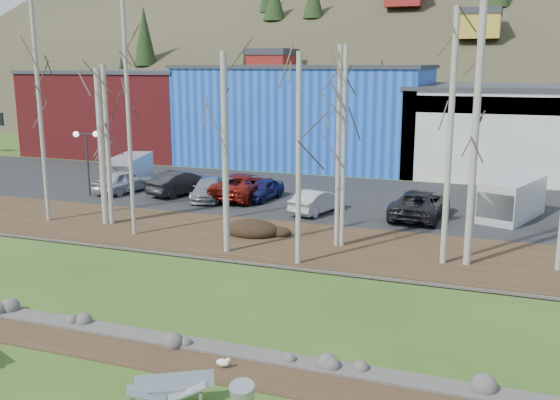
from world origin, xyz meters
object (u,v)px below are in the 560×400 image
at_px(bench_damaged, 169,391).
at_px(car_0, 124,181).
at_px(seagull, 223,362).
at_px(car_6, 420,204).
at_px(car_2, 244,186).
at_px(car_3, 209,189).
at_px(car_5, 317,201).
at_px(van_white, 511,199).
at_px(street_lamp, 87,145).
at_px(van_grey, 130,170).
at_px(car_4, 262,189).
at_px(car_1, 181,183).

height_order(bench_damaged, car_0, car_0).
xyz_separation_m(seagull, car_6, (2.86, 19.23, 0.73)).
height_order(car_2, car_3, car_2).
height_order(car_3, car_5, car_5).
xyz_separation_m(bench_damaged, car_0, (-15.92, 21.88, 0.46)).
bearing_deg(seagull, bench_damaged, -109.13).
height_order(bench_damaged, car_5, car_5).
bearing_deg(car_0, van_white, -165.96).
bearing_deg(car_0, car_5, -173.38).
xyz_separation_m(street_lamp, car_0, (1.45, 1.71, -2.49)).
height_order(car_5, van_grey, van_grey).
height_order(car_0, car_6, car_6).
distance_m(seagull, car_4, 21.75).
bearing_deg(car_3, van_grey, 144.64).
distance_m(street_lamp, car_2, 10.23).
bearing_deg(car_6, car_0, 3.10).
height_order(street_lamp, car_6, street_lamp).
height_order(car_4, van_grey, van_grey).
relative_size(car_1, car_3, 1.03).
bearing_deg(seagull, van_white, 60.45).
bearing_deg(car_0, seagull, 141.33).
relative_size(street_lamp, car_0, 0.93).
relative_size(street_lamp, car_2, 0.72).
bearing_deg(car_0, car_6, -169.48).
bearing_deg(car_4, street_lamp, -158.45).
height_order(seagull, car_4, car_4).
xyz_separation_m(seagull, car_0, (-16.31, 19.57, 0.71)).
bearing_deg(car_4, car_2, -171.97).
height_order(car_1, car_2, car_2).
bearing_deg(car_2, van_grey, -8.23).
xyz_separation_m(seagull, van_white, (7.49, 20.62, 1.03)).
bearing_deg(car_0, van_grey, -52.87).
bearing_deg(car_2, seagull, 112.60).
relative_size(car_6, van_grey, 1.14).
height_order(seagull, car_5, car_5).
bearing_deg(seagull, van_grey, 118.85).
relative_size(car_1, car_4, 1.25).
distance_m(car_3, van_grey, 7.76).
distance_m(street_lamp, car_5, 15.23).
relative_size(bench_damaged, street_lamp, 0.48).
height_order(seagull, car_1, car_1).
distance_m(car_2, car_3, 2.18).
xyz_separation_m(car_0, van_white, (23.80, 1.05, 0.32)).
height_order(seagull, car_3, car_3).
distance_m(car_1, car_5, 9.88).
relative_size(car_1, car_5, 1.16).
bearing_deg(car_3, bench_damaged, -82.80).
relative_size(car_2, van_grey, 1.17).
distance_m(street_lamp, car_0, 3.35).
bearing_deg(car_6, car_5, 12.47).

